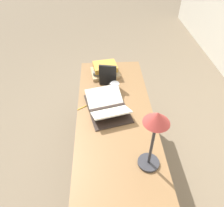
# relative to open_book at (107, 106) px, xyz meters

# --- Properties ---
(ground_plane) EXTENTS (12.00, 12.00, 0.00)m
(ground_plane) POSITION_rel_open_book_xyz_m (0.07, 0.06, -0.76)
(ground_plane) COLOR #70604C
(reading_desk) EXTENTS (1.59, 0.61, 0.73)m
(reading_desk) POSITION_rel_open_book_xyz_m (0.07, 0.06, -0.13)
(reading_desk) COLOR brown
(reading_desk) RESTS_ON ground_plane
(open_book) EXTENTS (0.49, 0.40, 0.09)m
(open_book) POSITION_rel_open_book_xyz_m (0.00, 0.00, 0.00)
(open_book) COLOR black
(open_book) RESTS_ON reading_desk
(book_stack_tall) EXTENTS (0.25, 0.30, 0.11)m
(book_stack_tall) POSITION_rel_open_book_xyz_m (-0.50, -0.00, 0.02)
(book_stack_tall) COLOR tan
(book_stack_tall) RESTS_ON reading_desk
(book_standing_upright) EXTENTS (0.05, 0.16, 0.21)m
(book_standing_upright) POSITION_rel_open_book_xyz_m (-0.33, 0.02, 0.07)
(book_standing_upright) COLOR black
(book_standing_upright) RESTS_ON reading_desk
(reading_lamp) EXTENTS (0.15, 0.15, 0.45)m
(reading_lamp) POSITION_rel_open_book_xyz_m (0.53, 0.24, 0.31)
(reading_lamp) COLOR #2D2D33
(reading_lamp) RESTS_ON reading_desk
(coffee_mug) EXTENTS (0.09, 0.09, 0.09)m
(coffee_mug) POSITION_rel_open_book_xyz_m (-0.23, 0.07, 0.02)
(coffee_mug) COLOR white
(coffee_mug) RESTS_ON reading_desk
(pencil) EXTENTS (0.08, 0.12, 0.01)m
(pencil) POSITION_rel_open_book_xyz_m (-0.03, -0.18, -0.02)
(pencil) COLOR gold
(pencil) RESTS_ON reading_desk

